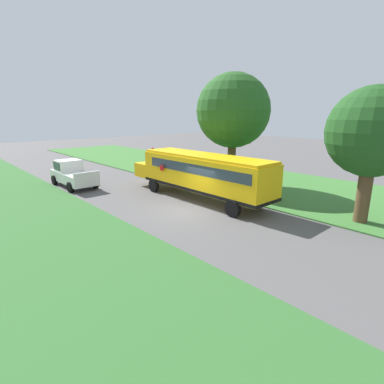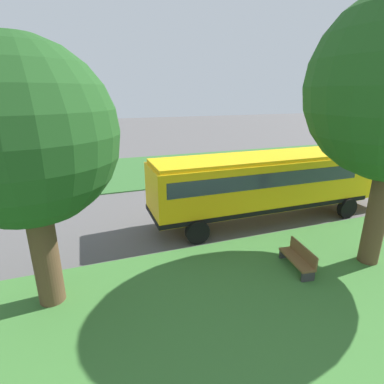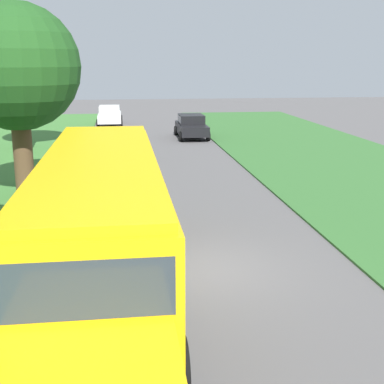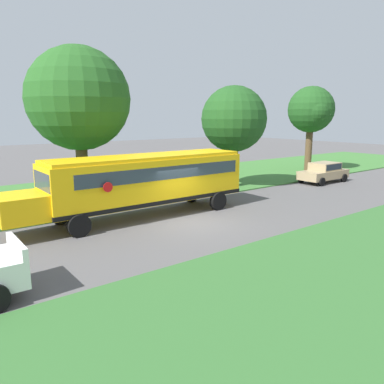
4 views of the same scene
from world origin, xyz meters
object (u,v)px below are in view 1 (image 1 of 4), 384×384
oak_tree_roadside_mid (375,131)px  pickup_truck (72,173)px  park_bench (254,186)px  school_bus (201,172)px  oak_tree_beside_bus (231,111)px  stop_sign (153,158)px

oak_tree_roadside_mid → pickup_truck: bearing=-66.9°
pickup_truck → park_bench: bearing=129.2°
oak_tree_roadside_mid → park_bench: oak_tree_roadside_mid is taller
school_bus → pickup_truck: (5.08, -10.09, -0.85)m
school_bus → oak_tree_beside_bus: 6.39m
park_bench → oak_tree_roadside_mid: bearing=82.4°
park_bench → pickup_truck: bearing=-50.8°
stop_sign → school_bus: bearing=75.9°
school_bus → stop_sign: bearing=-104.1°
oak_tree_beside_bus → park_bench: 6.30m
school_bus → oak_tree_beside_bus: oak_tree_beside_bus is taller
oak_tree_beside_bus → pickup_truck: bearing=-41.5°
school_bus → oak_tree_roadside_mid: size_ratio=1.72×
oak_tree_beside_bus → oak_tree_roadside_mid: bearing=82.6°
school_bus → oak_tree_beside_bus: (-4.64, -1.50, 4.14)m
oak_tree_beside_bus → park_bench: bearing=83.2°
pickup_truck → oak_tree_beside_bus: oak_tree_beside_bus is taller
pickup_truck → park_bench: 14.84m
pickup_truck → park_bench: (-9.37, 11.49, -0.60)m
oak_tree_beside_bus → park_bench: size_ratio=5.42×
school_bus → stop_sign: size_ratio=4.53×
school_bus → oak_tree_roadside_mid: (-3.23, 9.38, 3.02)m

